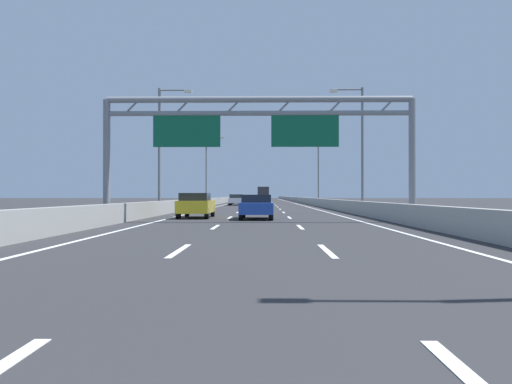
{
  "coord_description": "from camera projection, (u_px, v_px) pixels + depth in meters",
  "views": [
    {
      "loc": [
        0.28,
        0.34,
        1.36
      ],
      "look_at": [
        -0.98,
        76.85,
        1.84
      ],
      "focal_mm": 35.11,
      "sensor_mm": 36.0,
      "label": 1
    }
  ],
  "objects": [
    {
      "name": "red_car",
      "position": [
        262.0,
        197.0,
        131.06
      ],
      "size": [
        1.89,
        4.57,
        1.43
      ],
      "color": "red",
      "rests_on": "ground_plane"
    },
    {
      "name": "lane_dash_right_15",
      "position": [
        270.0,
        200.0,
        138.11
      ],
      "size": [
        0.16,
        3.0,
        0.01
      ],
      "primitive_type": "cube",
      "color": "white",
      "rests_on": "ground_plane"
    },
    {
      "name": "barrier_right",
      "position": [
        294.0,
        199.0,
        109.53
      ],
      "size": [
        0.45,
        220.0,
        0.95
      ],
      "color": "#9E9E99",
      "rests_on": "ground_plane"
    },
    {
      "name": "lane_dash_left_1",
      "position": [
        179.0,
        251.0,
        12.19
      ],
      "size": [
        0.16,
        3.0,
        0.01
      ],
      "primitive_type": "cube",
      "color": "white",
      "rests_on": "ground_plane"
    },
    {
      "name": "silver_car",
      "position": [
        244.0,
        198.0,
        92.5
      ],
      "size": [
        1.8,
        4.42,
        1.4
      ],
      "color": "#A8ADB2",
      "rests_on": "ground_plane"
    },
    {
      "name": "lane_dash_left_11",
      "position": [
        254.0,
        202.0,
        102.17
      ],
      "size": [
        0.16,
        3.0,
        0.01
      ],
      "primitive_type": "cube",
      "color": "white",
      "rests_on": "ground_plane"
    },
    {
      "name": "lane_dash_right_8",
      "position": [
        274.0,
        204.0,
        75.12
      ],
      "size": [
        0.16,
        3.0,
        0.01
      ],
      "primitive_type": "cube",
      "color": "white",
      "rests_on": "ground_plane"
    },
    {
      "name": "streetlamp_left_far",
      "position": [
        208.0,
        166.0,
        68.72
      ],
      "size": [
        2.58,
        0.28,
        9.5
      ],
      "color": "slate",
      "rests_on": "ground_plane"
    },
    {
      "name": "streetlamp_right_far",
      "position": [
        317.0,
        166.0,
        68.48
      ],
      "size": [
        2.58,
        0.28,
        9.5
      ],
      "color": "slate",
      "rests_on": "ground_plane"
    },
    {
      "name": "lane_dash_left_5",
      "position": [
        243.0,
        209.0,
        48.18
      ],
      "size": [
        0.16,
        3.0,
        0.01
      ],
      "primitive_type": "cube",
      "color": "white",
      "rests_on": "ground_plane"
    },
    {
      "name": "ground_plane",
      "position": [
        263.0,
        202.0,
        99.65
      ],
      "size": [
        260.0,
        260.0,
        0.0
      ],
      "primitive_type": "plane",
      "color": "#2D2D30"
    },
    {
      "name": "lane_dash_left_8",
      "position": [
        250.0,
        204.0,
        75.18
      ],
      "size": [
        0.16,
        3.0,
        0.01
      ],
      "primitive_type": "cube",
      "color": "white",
      "rests_on": "ground_plane"
    },
    {
      "name": "lane_dash_right_16",
      "position": [
        269.0,
        200.0,
        147.11
      ],
      "size": [
        0.16,
        3.0,
        0.01
      ],
      "primitive_type": "cube",
      "color": "white",
      "rests_on": "ground_plane"
    },
    {
      "name": "lane_dash_right_14",
      "position": [
        270.0,
        200.0,
        129.11
      ],
      "size": [
        0.16,
        3.0,
        0.01
      ],
      "primitive_type": "cube",
      "color": "white",
      "rests_on": "ground_plane"
    },
    {
      "name": "lane_dash_left_13",
      "position": [
        256.0,
        201.0,
        120.17
      ],
      "size": [
        0.16,
        3.0,
        0.01
      ],
      "primitive_type": "cube",
      "color": "white",
      "rests_on": "ground_plane"
    },
    {
      "name": "lane_dash_right_5",
      "position": [
        280.0,
        209.0,
        48.12
      ],
      "size": [
        0.16,
        3.0,
        0.01
      ],
      "primitive_type": "cube",
      "color": "white",
      "rests_on": "ground_plane"
    },
    {
      "name": "yellow_car",
      "position": [
        196.0,
        205.0,
        29.8
      ],
      "size": [
        1.84,
        4.31,
        1.48
      ],
      "color": "yellow",
      "rests_on": "ground_plane"
    },
    {
      "name": "lane_dash_right_10",
      "position": [
        272.0,
        202.0,
        93.12
      ],
      "size": [
        0.16,
        3.0,
        0.01
      ],
      "primitive_type": "cube",
      "color": "white",
      "rests_on": "ground_plane"
    },
    {
      "name": "lane_dash_right_3",
      "position": [
        289.0,
        218.0,
        30.13
      ],
      "size": [
        0.16,
        3.0,
        0.01
      ],
      "primitive_type": "cube",
      "color": "white",
      "rests_on": "ground_plane"
    },
    {
      "name": "edge_line_left",
      "position": [
        233.0,
        203.0,
        87.73
      ],
      "size": [
        0.16,
        176.0,
        0.01
      ],
      "primitive_type": "cube",
      "color": "white",
      "rests_on": "ground_plane"
    },
    {
      "name": "lane_dash_left_10",
      "position": [
        253.0,
        202.0,
        93.18
      ],
      "size": [
        0.16,
        3.0,
        0.01
      ],
      "primitive_type": "cube",
      "color": "white",
      "rests_on": "ground_plane"
    },
    {
      "name": "lane_dash_left_14",
      "position": [
        256.0,
        200.0,
        129.17
      ],
      "size": [
        0.16,
        3.0,
        0.01
      ],
      "primitive_type": "cube",
      "color": "white",
      "rests_on": "ground_plane"
    },
    {
      "name": "lane_dash_left_17",
      "position": [
        258.0,
        199.0,
        156.17
      ],
      "size": [
        0.16,
        3.0,
        0.01
      ],
      "primitive_type": "cube",
      "color": "white",
      "rests_on": "ground_plane"
    },
    {
      "name": "barrier_left",
      "position": [
        232.0,
        199.0,
        109.76
      ],
      "size": [
        0.45,
        220.0,
        0.95
      ],
      "color": "#9E9E99",
      "rests_on": "ground_plane"
    },
    {
      "name": "lane_dash_left_9",
      "position": [
        252.0,
        203.0,
        84.18
      ],
      "size": [
        0.16,
        3.0,
        0.01
      ],
      "primitive_type": "cube",
      "color": "white",
      "rests_on": "ground_plane"
    },
    {
      "name": "lane_dash_left_15",
      "position": [
        257.0,
        200.0,
        138.17
      ],
      "size": [
        0.16,
        3.0,
        0.01
      ],
      "primitive_type": "cube",
      "color": "white",
      "rests_on": "ground_plane"
    },
    {
      "name": "green_car",
      "position": [
        237.0,
        199.0,
        75.44
      ],
      "size": [
        1.74,
        4.61,
        1.46
      ],
      "color": "#1E7A38",
      "rests_on": "ground_plane"
    },
    {
      "name": "lane_dash_left_2",
      "position": [
        215.0,
        227.0,
        21.19
      ],
      "size": [
        0.16,
        3.0,
        0.01
      ],
      "primitive_type": "cube",
      "color": "white",
      "rests_on": "ground_plane"
    },
    {
      "name": "lane_dash_left_3",
      "position": [
        230.0,
        218.0,
        30.19
      ],
      "size": [
        0.16,
        3.0,
        0.01
      ],
      "primitive_type": "cube",
      "color": "white",
      "rests_on": "ground_plane"
    },
    {
      "name": "lane_dash_right_13",
      "position": [
        271.0,
        201.0,
        120.11
      ],
      "size": [
        0.16,
        3.0,
        0.01
      ],
      "primitive_type": "cube",
      "color": "white",
      "rests_on": "ground_plane"
    },
    {
      "name": "box_truck",
      "position": [
        263.0,
        194.0,
        104.88
      ],
      "size": [
        2.33,
        7.68,
        3.07
      ],
      "color": "#B21E19",
      "rests_on": "ground_plane"
    },
    {
      "name": "streetlamp_right_mid",
      "position": [
        359.0,
        142.0,
        37.74
      ],
      "size": [
        2.58,
        0.28,
        9.5
      ],
      "color": "slate",
      "rests_on": "ground_plane"
    },
    {
      "name": "lane_dash_left_16",
      "position": [
        257.0,
        200.0,
        147.17
      ],
      "size": [
        0.16,
        3.0,
        0.01
      ],
      "primitive_type": "cube",
      "color": "white",
      "rests_on": "ground_plane"
    },
    {
      "name": "lane_dash_left_4",
      "position": [
        238.0,
        212.0,
        39.18
      ],
      "size": [
        0.16,
        3.0,
        0.01
      ],
      "primitive_type": "cube",
      "color": "white",
      "rests_on": "ground_plane"
    },
    {
      "name": "blue_car",
      "position": [
        257.0,
        206.0,
        28.36
      ],
      "size": [
        1.84,
        4.48,
        1.38
      ],
      "color": "#2347AD",
      "rests_on": "ground_plane"
    },
    {
      "name": "edge_line_right",
      "position": [
        293.0,
        203.0,
        87.56
      ],
      "size": [
        0.16,
        176.0,
        0.01
      ],
      "primitive_type": "cube",
      "color": "white",
      "rests_on": "ground_plane"
    },
    {
      "name": "lane_dash_right_6",
      "position": [
        278.0,
        207.0,
        57.12
      ],
      "size": [
        0.16,
        3.0,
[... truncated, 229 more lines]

